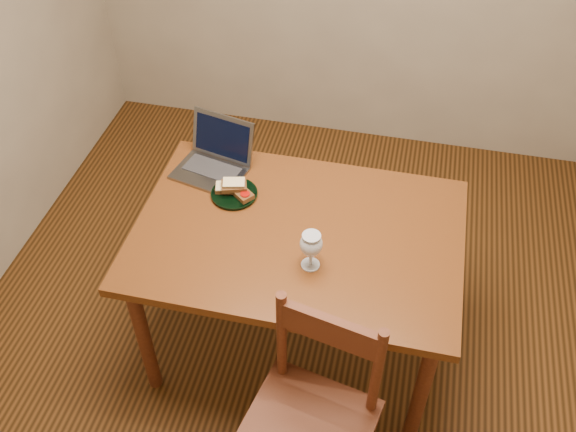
% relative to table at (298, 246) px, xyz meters
% --- Properties ---
extents(floor, '(3.20, 3.20, 0.02)m').
position_rel_table_xyz_m(floor, '(0.02, 0.07, -0.66)').
color(floor, black).
rests_on(floor, ground).
extents(table, '(1.30, 0.90, 0.74)m').
position_rel_table_xyz_m(table, '(0.00, 0.00, 0.00)').
color(table, '#451F0B').
rests_on(table, floor).
extents(chair, '(0.51, 0.50, 0.47)m').
position_rel_table_xyz_m(chair, '(0.19, -0.64, -0.15)').
color(chair, '#411C0D').
rests_on(chair, floor).
extents(plate, '(0.20, 0.20, 0.02)m').
position_rel_table_xyz_m(plate, '(-0.31, 0.15, 0.09)').
color(plate, black).
rests_on(plate, table).
extents(sandwich_cheese, '(0.11, 0.08, 0.03)m').
position_rel_table_xyz_m(sandwich_cheese, '(-0.34, 0.16, 0.12)').
color(sandwich_cheese, '#381E0C').
rests_on(sandwich_cheese, plate).
extents(sandwich_tomato, '(0.11, 0.11, 0.03)m').
position_rel_table_xyz_m(sandwich_tomato, '(-0.27, 0.14, 0.12)').
color(sandwich_tomato, '#381E0C').
rests_on(sandwich_tomato, plate).
extents(sandwich_top, '(0.12, 0.09, 0.03)m').
position_rel_table_xyz_m(sandwich_top, '(-0.31, 0.15, 0.14)').
color(sandwich_top, '#381E0C').
rests_on(sandwich_top, plate).
extents(milk_glass, '(0.09, 0.09, 0.17)m').
position_rel_table_xyz_m(milk_glass, '(0.08, -0.16, 0.17)').
color(milk_glass, white).
rests_on(milk_glass, table).
extents(laptop, '(0.35, 0.33, 0.21)m').
position_rel_table_xyz_m(laptop, '(-0.44, 0.31, 0.14)').
color(laptop, slate).
rests_on(laptop, table).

